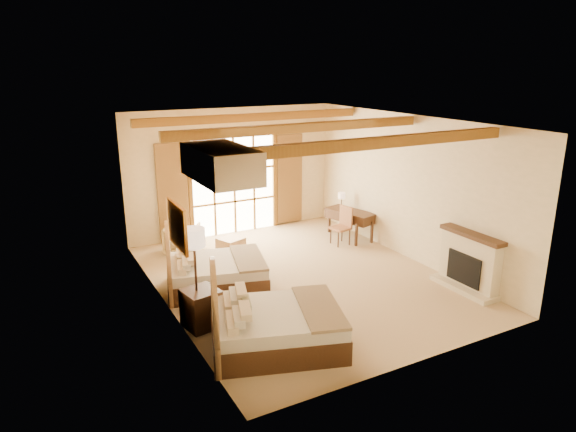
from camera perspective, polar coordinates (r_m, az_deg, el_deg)
floor at (r=10.63m, az=1.39°, el=-6.92°), size 7.00×7.00×0.00m
wall_back at (r=13.17m, az=-6.15°, el=4.94°), size 5.50×0.00×5.50m
wall_left at (r=9.11m, az=-13.76°, el=-0.78°), size 0.00×7.00×7.00m
wall_right at (r=11.67m, az=13.27°, el=3.07°), size 0.00×7.00×7.00m
ceiling at (r=9.80m, az=1.52°, el=10.48°), size 7.00×7.00×0.00m
ceiling_beams at (r=9.82m, az=1.51°, el=9.79°), size 5.39×4.60×0.18m
french_doors at (r=13.19m, az=-6.00°, el=3.41°), size 3.95×0.08×2.60m
fireplace at (r=10.54m, az=19.42°, el=-5.14°), size 0.46×1.40×1.16m
painting at (r=8.38m, az=-12.19°, el=-1.11°), size 0.06×0.95×0.75m
canopy_valance at (r=7.03m, az=-7.47°, el=5.82°), size 0.70×1.40×0.45m
bed_near at (r=8.03m, az=-2.22°, el=-12.05°), size 2.43×2.05×1.31m
bed_far at (r=10.12m, az=-8.72°, el=-6.09°), size 2.22×1.85×1.24m
nightstand at (r=8.80m, az=-9.59°, el=-10.08°), size 0.64×0.64×0.66m
floor_lamp at (r=8.37m, az=-10.40°, el=-3.07°), size 0.37×0.37×1.73m
armchair at (r=12.15m, az=-11.67°, el=-2.50°), size 1.00×1.01×0.67m
ottoman at (r=11.99m, az=-6.37°, el=-3.28°), size 0.66×0.66×0.37m
desk at (r=13.02m, az=6.90°, el=-0.79°), size 0.88×1.40×0.70m
desk_chair at (r=12.54m, az=5.91°, el=-1.86°), size 0.48×0.48×0.93m
desk_lamp at (r=13.23m, az=5.98°, el=2.21°), size 0.18×0.18×0.36m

